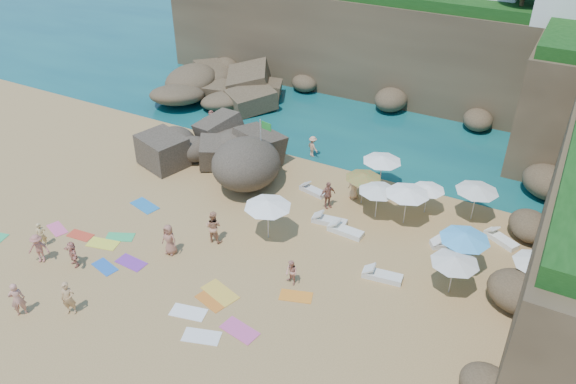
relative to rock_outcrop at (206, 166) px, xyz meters
The scene contains 48 objects.
ground 8.44m from the rock_outcrop, 45.25° to the right, with size 120.00×120.00×0.00m, color tan.
seawater 24.73m from the rock_outcrop, 76.10° to the left, with size 120.00×120.00×0.00m, color #0C4751.
cliff_back 20.98m from the rock_outcrop, 67.32° to the left, with size 44.00×8.00×8.00m, color brown.
rock_promontory 11.21m from the rock_outcrop, 116.81° to the left, with size 12.00×7.00×2.00m, color brown, non-canonical shape.
marina_masts 26.40m from the rock_outcrop, 113.74° to the left, with size 3.10×0.10×6.00m.
rock_outcrop is the anchor object (origin of this frame).
flag_pole 5.26m from the rock_outcrop, ahead, with size 0.85×0.21×4.39m.
parasol_0 11.95m from the rock_outcrop, 14.60° to the left, with size 2.46×2.46×2.33m.
parasol_1 12.46m from the rock_outcrop, ahead, with size 2.28×2.28×2.16m.
parasol_2 17.63m from the rock_outcrop, ahead, with size 2.47×2.47×2.33m.
parasol_3 14.92m from the rock_outcrop, ahead, with size 2.01×2.01×1.90m.
parasol_4 21.55m from the rock_outcrop, ahead, with size 2.29×2.29×2.17m.
parasol_6 11.21m from the rock_outcrop, ahead, with size 2.22×2.22×2.10m.
parasol_7 14.14m from the rock_outcrop, ahead, with size 2.53×2.53×2.39m.
parasol_9 9.45m from the rock_outcrop, 32.49° to the right, with size 2.63×2.63×2.49m.
parasol_10 18.16m from the rock_outcrop, ahead, with size 2.56×2.56×2.42m.
parasol_11 18.51m from the rock_outcrop, 14.27° to the right, with size 2.37×2.37×2.24m.
lounger_0 10.40m from the rock_outcrop, 11.58° to the right, with size 2.02×0.67×0.31m, color silver.
lounger_1 7.92m from the rock_outcrop, ahead, with size 1.82×0.61×0.28m, color silver.
lounger_2 16.83m from the rock_outcrop, ahead, with size 1.89×0.63×0.29m, color silver.
lounger_3 11.68m from the rock_outcrop, 12.55° to the right, with size 2.05×0.68×0.32m, color silver.
lounger_4 19.34m from the rock_outcrop, ahead, with size 1.97×0.66×0.31m, color white.
lounger_5 15.46m from the rock_outcrop, 19.49° to the right, with size 2.02×0.67×0.31m, color silver.
towel_0 11.31m from the rock_outcrop, 82.60° to the right, with size 1.48×0.74×0.03m, color blue.
towel_1 10.56m from the rock_outcrop, 108.43° to the right, with size 1.46×0.73×0.03m, color #E85A8E.
towel_2 13.20m from the rock_outcrop, 53.66° to the right, with size 1.65×0.82×0.03m, color orange.
towel_4 9.80m from the rock_outcrop, 90.22° to the right, with size 1.71×0.85×0.03m, color yellow.
towel_5 13.89m from the rock_outcrop, 58.23° to the right, with size 1.70×0.85×0.03m, color white.
towel_6 10.58m from the rock_outcrop, 76.68° to the right, with size 1.65×0.83×0.03m, color purple.
towel_7 9.98m from the rock_outcrop, 99.88° to the right, with size 1.46×0.73×0.03m, color red.
towel_8 5.81m from the rock_outcrop, 94.77° to the right, with size 1.84×0.92×0.03m, color #2274B5.
towel_9 15.38m from the rock_outcrop, 49.06° to the right, with size 1.79×0.89×0.03m, color #CD4F8D.
towel_10 14.09m from the rock_outcrop, 36.64° to the right, with size 1.61×0.80×0.03m, color orange.
towel_11 8.89m from the rock_outcrop, 87.62° to the right, with size 1.56×0.78×0.03m, color #33B566.
towel_12 12.71m from the rock_outcrop, 51.67° to the right, with size 1.94×0.97×0.03m, color gold.
towel_13 15.46m from the rock_outcrop, 55.51° to the right, with size 1.71×0.86×0.03m, color white.
person_stand_0 11.81m from the rock_outcrop, 103.58° to the right, with size 0.54×0.36×1.48m, color tan.
person_stand_1 8.50m from the rock_outcrop, 51.64° to the right, with size 0.94×0.73×1.93m, color tan.
person_stand_2 7.45m from the rock_outcrop, 38.62° to the left, with size 1.00×0.41×1.54m, color tan.
person_stand_3 9.44m from the rock_outcrop, ahead, with size 1.04×0.43×1.77m, color #A06250.
person_stand_4 10.43m from the rock_outcrop, ahead, with size 0.81×0.44×1.66m, color tan.
person_stand_5 5.63m from the rock_outcrop, 120.77° to the left, with size 1.44×0.41×1.56m, color #B36959.
person_stand_6 15.63m from the rock_outcrop, 88.45° to the right, with size 0.68×0.45×1.87m, color tan.
person_lie_0 12.59m from the rock_outcrop, 98.20° to the right, with size 1.09×1.69×0.45m, color #B36859.
person_lie_2 9.45m from the rock_outcrop, 66.27° to the right, with size 0.88×1.80×0.48m, color #A26551.
person_lie_3 11.83m from the rock_outcrop, 90.07° to the right, with size 1.36×1.46×0.39m, color tan.
person_lie_4 14.64m from the rock_outcrop, 80.29° to the right, with size 0.65×1.80×0.43m, color tan.
person_lie_5 13.17m from the rock_outcrop, 35.81° to the right, with size 0.68×1.40×0.53m, color tan.
Camera 1 is at (14.67, -20.51, 19.28)m, focal length 35.00 mm.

